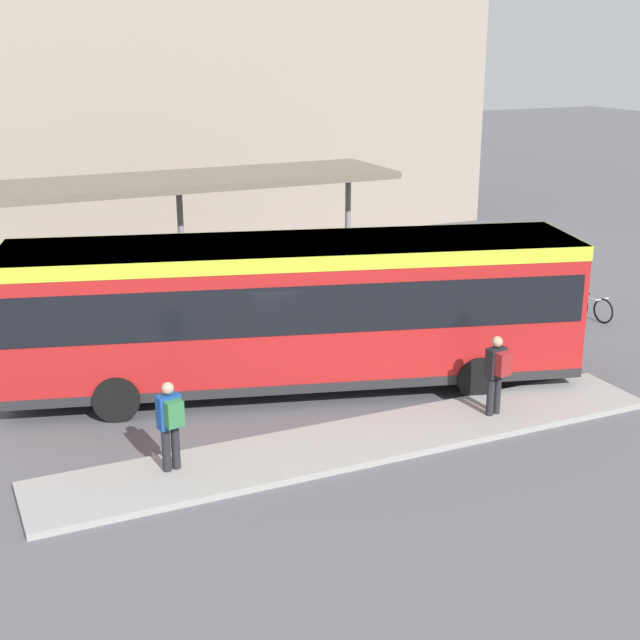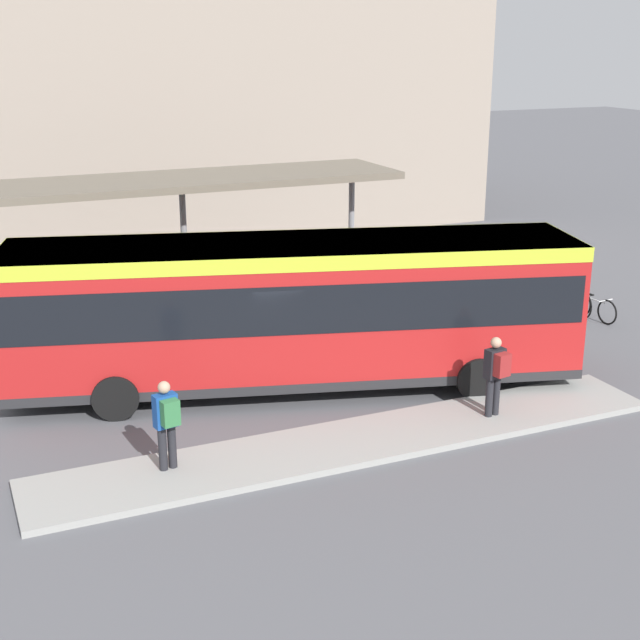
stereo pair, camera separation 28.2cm
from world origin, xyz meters
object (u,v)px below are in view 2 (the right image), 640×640
Objects in this scene: pedestrian_waiting at (167,420)px; bicycle_yellow at (576,300)px; bicycle_white at (594,307)px; potted_planter_near_shelter at (217,326)px; city_bus at (295,304)px; pedestrian_companion at (496,372)px; bicycle_green at (562,294)px.

bicycle_yellow is (12.48, 4.79, -0.68)m from pedestrian_waiting.
bicycle_white is 1.14× the size of potted_planter_near_shelter.
bicycle_yellow reaches higher than bicycle_white.
pedestrian_waiting is 1.02× the size of bicycle_white.
city_bus is 9.22m from bicycle_white.
pedestrian_waiting is (-3.50, -2.90, -0.81)m from city_bus.
bicycle_yellow is at bearing -59.56° from pedestrian_companion.
pedestrian_waiting is 1.16× the size of potted_planter_near_shelter.
city_bus is 7.69× the size of bicycle_white.
pedestrian_waiting is at bearing -77.43° from bicycle_white.
potted_planter_near_shelter is (-9.90, 0.68, 0.35)m from bicycle_yellow.
city_bus reaches higher than bicycle_green.
bicycle_green is 1.15× the size of potted_planter_near_shelter.
pedestrian_waiting reaches higher than bicycle_yellow.
city_bus reaches higher than bicycle_white.
bicycle_green is at bearing 0.12° from potted_planter_near_shelter.
bicycle_yellow is (-0.04, 0.70, 0.01)m from bicycle_white.
pedestrian_companion reaches higher than bicycle_yellow.
bicycle_yellow is (8.98, 1.89, -1.50)m from city_bus.
bicycle_white is (12.52, 4.09, -0.69)m from pedestrian_waiting.
bicycle_yellow is at bearing 174.44° from bicycle_green.
pedestrian_waiting is 1.01× the size of bicycle_green.
bicycle_green is at bearing -76.76° from pedestrian_waiting.
bicycle_white is at bearing 23.29° from city_bus.
bicycle_green is (6.22, 5.83, -0.70)m from pedestrian_companion.
city_bus is at bearing 111.21° from bicycle_yellow.
bicycle_white is (6.17, 4.42, -0.70)m from pedestrian_companion.
potted_planter_near_shelter is at bearing -103.46° from bicycle_white.
bicycle_yellow is at bearing -79.36° from pedestrian_waiting.
city_bus is 7.51× the size of pedestrian_companion.
city_bus is 7.49× the size of bicycle_yellow.
city_bus reaches higher than potted_planter_near_shelter.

